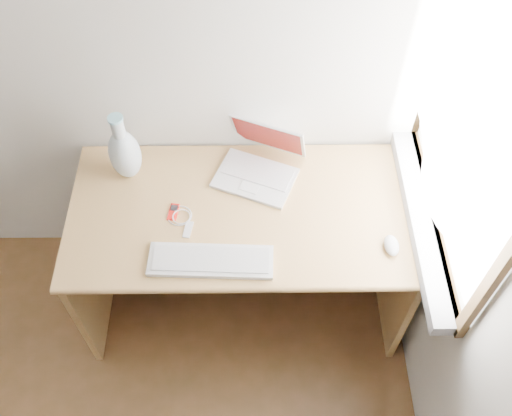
{
  "coord_description": "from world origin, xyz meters",
  "views": [
    {
      "loc": [
        1.02,
        0.0,
        2.64
      ],
      "look_at": [
        1.03,
        1.35,
        0.81
      ],
      "focal_mm": 40.0,
      "sensor_mm": 36.0,
      "label": 1
    }
  ],
  "objects_px": {
    "laptop": "(255,164)",
    "external_keyboard": "(211,261)",
    "desk": "(243,223)",
    "vase": "(125,153)"
  },
  "relations": [
    {
      "from": "laptop",
      "to": "external_keyboard",
      "type": "relative_size",
      "value": 0.8
    },
    {
      "from": "laptop",
      "to": "external_keyboard",
      "type": "bearing_deg",
      "value": -88.52
    },
    {
      "from": "external_keyboard",
      "to": "laptop",
      "type": "bearing_deg",
      "value": 71.58
    },
    {
      "from": "laptop",
      "to": "vase",
      "type": "distance_m",
      "value": 0.54
    },
    {
      "from": "laptop",
      "to": "vase",
      "type": "height_order",
      "value": "vase"
    },
    {
      "from": "laptop",
      "to": "external_keyboard",
      "type": "distance_m",
      "value": 0.49
    },
    {
      "from": "desk",
      "to": "external_keyboard",
      "type": "bearing_deg",
      "value": -109.51
    },
    {
      "from": "desk",
      "to": "laptop",
      "type": "distance_m",
      "value": 0.3
    },
    {
      "from": "vase",
      "to": "laptop",
      "type": "bearing_deg",
      "value": 0.95
    },
    {
      "from": "laptop",
      "to": "vase",
      "type": "xyz_separation_m",
      "value": [
        -0.54,
        -0.01,
        0.09
      ]
    }
  ]
}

